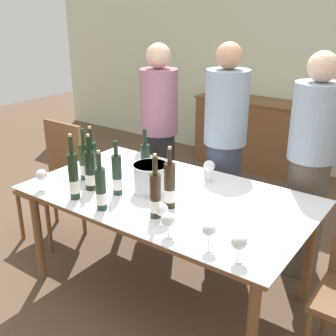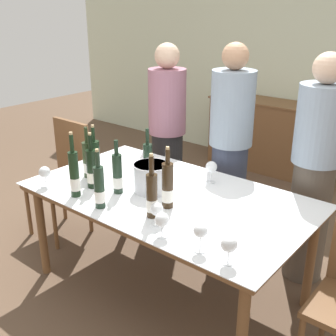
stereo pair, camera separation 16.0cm
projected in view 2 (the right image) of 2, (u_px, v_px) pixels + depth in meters
ground_plane at (168, 287)px, 3.01m from camera, size 12.00×12.00×0.00m
back_wall at (335, 52)px, 4.55m from camera, size 8.00×0.10×2.80m
sideboard_cabinet at (269, 136)px, 5.02m from camera, size 1.48×0.46×0.84m
dining_table at (168, 202)px, 2.76m from camera, size 1.85×1.06×0.74m
ice_bucket at (151, 177)px, 2.75m from camera, size 0.24×0.24×0.19m
wine_bottle_0 at (92, 169)px, 2.80m from camera, size 0.08×0.08×0.38m
wine_bottle_1 at (88, 160)px, 2.97m from camera, size 0.07×0.07×0.37m
wine_bottle_2 at (95, 162)px, 2.91m from camera, size 0.08×0.08×0.40m
wine_bottle_3 at (148, 162)px, 2.94m from camera, size 0.07×0.07×0.37m
wine_bottle_4 at (117, 174)px, 2.71m from camera, size 0.06×0.06×0.36m
wine_bottle_5 at (152, 196)px, 2.40m from camera, size 0.07×0.07×0.39m
wine_bottle_6 at (74, 175)px, 2.66m from camera, size 0.06×0.06×0.43m
wine_bottle_7 at (168, 186)px, 2.52m from camera, size 0.07×0.07×0.39m
wine_bottle_8 at (99, 188)px, 2.52m from camera, size 0.06×0.06×0.37m
wine_glass_0 at (211, 168)px, 2.87m from camera, size 0.08×0.08×0.16m
wine_glass_1 at (201, 232)px, 2.08m from camera, size 0.07×0.07×0.15m
wine_glass_2 at (229, 245)px, 1.97m from camera, size 0.08×0.08×0.15m
wine_glass_3 at (162, 221)px, 2.21m from camera, size 0.08×0.08×0.14m
wine_glass_4 at (157, 210)px, 2.33m from camera, size 0.08×0.08×0.13m
wine_glass_5 at (45, 173)px, 2.82m from camera, size 0.08×0.08×0.14m
chair_left_end at (65, 172)px, 3.60m from camera, size 0.42×0.42×0.98m
person_host at (167, 134)px, 3.77m from camera, size 0.33×0.33×1.59m
person_guest_left at (230, 151)px, 3.27m from camera, size 0.33×0.33×1.64m
person_guest_right at (314, 174)px, 2.87m from camera, size 0.33×0.33×1.62m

